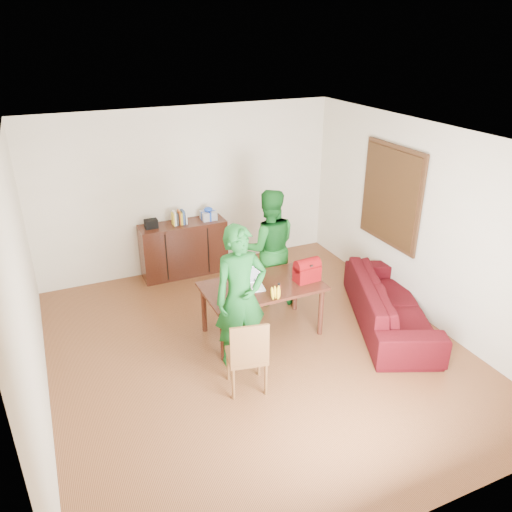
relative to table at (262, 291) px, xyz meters
name	(u,v)px	position (x,y,z in m)	size (l,w,h in m)	color
room	(253,254)	(-0.23, -0.22, 0.67)	(5.20, 5.70, 2.90)	#4D2813
table	(262,291)	(0.00, 0.00, 0.00)	(1.56, 0.88, 0.73)	black
chair	(247,368)	(-0.64, -0.97, -0.36)	(0.50, 0.48, 0.94)	brown
person_near	(240,297)	(-0.49, -0.45, 0.26)	(0.65, 0.43, 1.79)	#12521B
person_far	(269,247)	(0.46, 0.77, 0.23)	(0.85, 0.66, 1.75)	#125319
laptop	(251,285)	(-0.17, -0.03, 0.13)	(0.37, 0.29, 0.24)	white
bananas	(276,296)	(0.00, -0.39, 0.12)	(0.17, 0.11, 0.07)	gold
bottle	(279,289)	(0.08, -0.33, 0.17)	(0.06, 0.06, 0.17)	#511D12
red_bag	(307,272)	(0.59, -0.12, 0.21)	(0.34, 0.19, 0.25)	maroon
sofa	(390,303)	(1.71, -0.52, -0.31)	(2.23, 0.87, 0.65)	#380714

